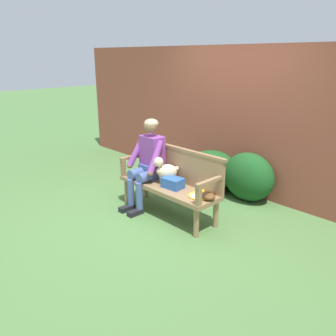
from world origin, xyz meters
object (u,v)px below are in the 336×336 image
object	(u,v)px
person_seated	(148,160)
baseball_glove	(208,196)
dog_on_bench	(165,170)
garden_bench	(168,189)
sports_bag	(173,183)
tennis_racket	(200,195)

from	to	relation	value
person_seated	baseball_glove	distance (m)	1.13
person_seated	dog_on_bench	bearing A→B (deg)	5.66
garden_bench	sports_bag	bearing A→B (deg)	-9.48
person_seated	baseball_glove	xyz separation A→B (m)	(1.11, 0.03, -0.23)
dog_on_bench	baseball_glove	world-z (taller)	dog_on_bench
dog_on_bench	garden_bench	bearing A→B (deg)	-13.66
person_seated	tennis_racket	bearing A→B (deg)	3.00
sports_bag	garden_bench	bearing A→B (deg)	170.52
baseball_glove	garden_bench	bearing A→B (deg)	-157.89
person_seated	baseball_glove	world-z (taller)	person_seated
baseball_glove	person_seated	bearing A→B (deg)	-157.90
tennis_racket	baseball_glove	bearing A→B (deg)	-6.42
baseball_glove	sports_bag	size ratio (longest dim) A/B	0.79
baseball_glove	sports_bag	world-z (taller)	sports_bag
person_seated	garden_bench	bearing A→B (deg)	1.76
garden_bench	dog_on_bench	size ratio (longest dim) A/B	4.06
person_seated	dog_on_bench	distance (m)	0.33
tennis_racket	person_seated	bearing A→B (deg)	-177.00
tennis_racket	baseball_glove	xyz separation A→B (m)	(0.14, -0.02, 0.04)
person_seated	baseball_glove	bearing A→B (deg)	1.78
tennis_racket	dog_on_bench	bearing A→B (deg)	-178.36
garden_bench	sports_bag	size ratio (longest dim) A/B	5.61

